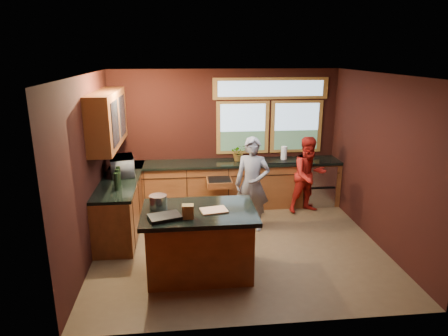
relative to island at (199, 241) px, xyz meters
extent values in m
plane|color=brown|center=(0.66, 0.78, -0.48)|extent=(4.50, 4.50, 0.00)
cube|color=black|center=(0.66, 2.78, 0.87)|extent=(4.50, 0.02, 2.70)
cube|color=black|center=(0.66, -1.22, 0.87)|extent=(4.50, 0.02, 2.70)
cube|color=black|center=(-1.59, 0.78, 0.87)|extent=(0.02, 4.00, 2.70)
cube|color=black|center=(2.91, 0.78, 0.87)|extent=(0.02, 4.00, 2.70)
cube|color=silver|center=(0.66, 0.78, 2.22)|extent=(4.50, 4.00, 0.02)
cube|color=#809BB2|center=(1.01, 2.76, 1.07)|extent=(1.06, 0.02, 1.06)
cube|color=#809BB2|center=(2.11, 2.76, 1.07)|extent=(1.06, 0.02, 1.06)
cube|color=olive|center=(1.56, 2.76, 1.84)|extent=(2.30, 0.02, 0.42)
cube|color=#582E14|center=(-1.41, 1.63, 1.47)|extent=(0.36, 1.80, 0.90)
cube|color=#582E14|center=(0.66, 2.48, -0.04)|extent=(4.50, 0.60, 0.88)
cube|color=black|center=(0.66, 2.47, 0.43)|extent=(4.50, 0.64, 0.05)
cube|color=#B7B7BC|center=(2.51, 2.46, -0.05)|extent=(0.60, 0.58, 0.85)
cube|color=black|center=(1.76, 2.44, 0.43)|extent=(0.66, 0.46, 0.05)
cube|color=#582E14|center=(-1.29, 1.63, -0.04)|extent=(0.60, 2.30, 0.88)
cube|color=black|center=(-1.28, 1.63, 0.43)|extent=(0.64, 2.30, 0.05)
cube|color=#582E14|center=(0.00, 0.00, -0.04)|extent=(1.40, 0.90, 0.88)
cube|color=black|center=(0.00, 0.00, 0.44)|extent=(1.55, 1.05, 0.06)
imported|color=slate|center=(0.97, 1.37, 0.34)|extent=(0.69, 0.56, 1.64)
imported|color=#A51A13|center=(2.19, 2.03, 0.27)|extent=(0.84, 0.72, 1.49)
imported|color=#999999|center=(-1.26, 1.81, 0.61)|extent=(0.51, 0.65, 0.32)
imported|color=#999999|center=(0.90, 2.53, 0.62)|extent=(0.30, 0.26, 0.33)
cylinder|color=silver|center=(1.80, 2.48, 0.59)|extent=(0.12, 0.12, 0.28)
cube|color=tan|center=(0.20, -0.05, 0.48)|extent=(0.39, 0.31, 0.02)
cylinder|color=#BABABF|center=(-0.55, 0.15, 0.56)|extent=(0.24, 0.24, 0.18)
cube|color=brown|center=(-0.15, -0.25, 0.56)|extent=(0.16, 0.13, 0.18)
cube|color=black|center=(-0.45, -0.25, 0.49)|extent=(0.47, 0.39, 0.05)
camera|label=1|loc=(-0.18, -5.05, 2.54)|focal=32.00mm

